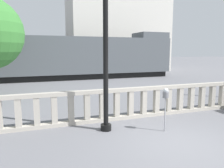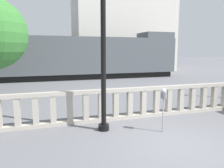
# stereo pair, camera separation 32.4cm
# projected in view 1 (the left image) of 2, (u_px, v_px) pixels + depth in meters

# --- Properties ---
(ground_plane) EXTENTS (160.00, 160.00, 0.00)m
(ground_plane) POSITION_uv_depth(u_px,v_px,m) (177.00, 143.00, 6.32)
(ground_plane) COLOR slate
(balustrade) EXTENTS (14.02, 0.24, 1.24)m
(balustrade) POSITION_uv_depth(u_px,v_px,m) (137.00, 103.00, 8.70)
(balustrade) COLOR #ADA599
(balustrade) RESTS_ON ground
(lamppost) EXTENTS (0.40, 0.40, 6.69)m
(lamppost) POSITION_uv_depth(u_px,v_px,m) (105.00, 16.00, 6.83)
(lamppost) COLOR black
(lamppost) RESTS_ON ground
(parking_meter) EXTENTS (0.19, 0.19, 1.46)m
(parking_meter) POSITION_uv_depth(u_px,v_px,m) (166.00, 96.00, 7.11)
(parking_meter) COLOR #99999E
(parking_meter) RESTS_ON ground
(train_near) EXTENTS (22.17, 3.07, 4.54)m
(train_near) POSITION_uv_depth(u_px,v_px,m) (60.00, 57.00, 20.35)
(train_near) COLOR black
(train_near) RESTS_ON ground
(train_far) EXTENTS (18.97, 2.89, 4.58)m
(train_far) POSITION_uv_depth(u_px,v_px,m) (17.00, 55.00, 27.74)
(train_far) COLOR black
(train_far) RESTS_ON ground
(building_block) EXTENTS (13.01, 6.39, 13.72)m
(building_block) POSITION_uv_depth(u_px,v_px,m) (118.00, 19.00, 29.26)
(building_block) COLOR beige
(building_block) RESTS_ON ground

